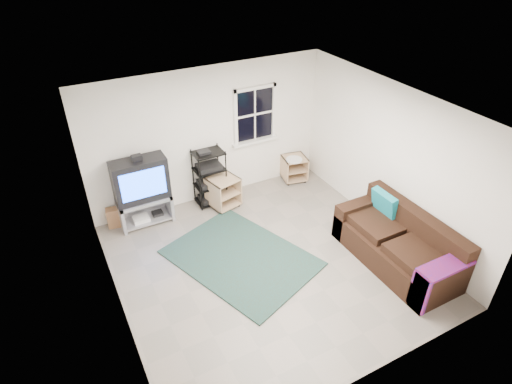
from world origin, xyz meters
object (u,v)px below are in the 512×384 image
side_table_left (222,190)px  sofa (398,245)px  tv_unit (141,186)px  side_table_right (294,166)px  av_rack (210,180)px

side_table_left → sofa: bearing=-57.0°
tv_unit → side_table_right: tv_unit is taller
side_table_left → av_rack: bearing=130.0°
av_rack → sofa: av_rack is taller
side_table_right → tv_unit: bearing=-179.6°
side_table_right → sofa: 2.98m
sofa → tv_unit: bearing=137.8°
tv_unit → side_table_left: (1.45, -0.16, -0.43)m
tv_unit → av_rack: tv_unit is taller
side_table_left → side_table_right: bearing=6.0°
tv_unit → side_table_right: size_ratio=2.48×
av_rack → side_table_left: av_rack is taller
sofa → av_rack: bearing=123.5°
side_table_right → sofa: size_ratio=0.26×
tv_unit → av_rack: (1.29, 0.03, -0.26)m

